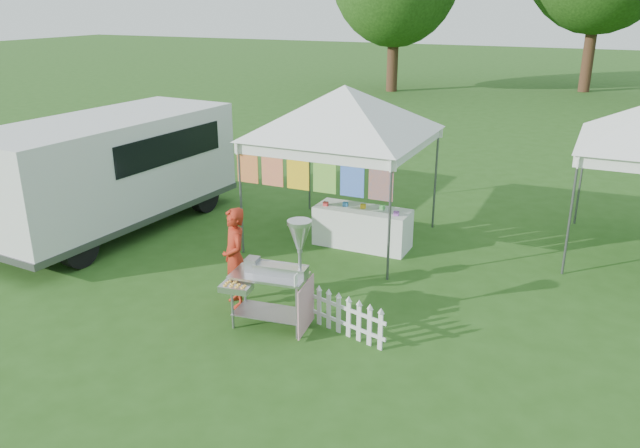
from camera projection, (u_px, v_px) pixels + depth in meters
The scene contains 7 objects.
ground at pixel (251, 316), 9.33m from camera, with size 120.00×120.00×0.00m, color #264F16.
canopy_main at pixel (345, 86), 11.29m from camera, with size 4.24×4.24×3.45m.
donut_cart at pixel (280, 266), 8.64m from camera, with size 1.19×0.95×1.65m.
vendor at pixel (235, 258), 9.41m from camera, with size 0.57×0.37×1.57m, color #A22513.
cargo_van at pixel (114, 169), 12.61m from camera, with size 2.56×5.62×2.28m.
picket_fence at pixel (344, 316), 8.71m from camera, with size 1.39×0.41×0.56m.
display_table at pixel (362, 227), 11.85m from camera, with size 1.80×0.70×0.75m, color white.
Camera 1 is at (4.45, -7.09, 4.46)m, focal length 35.00 mm.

